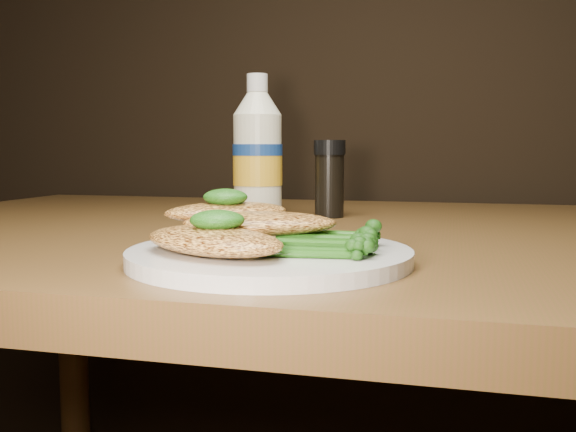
# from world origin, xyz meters

# --- Properties ---
(plate) EXTENTS (0.24, 0.24, 0.01)m
(plate) POSITION_xyz_m (0.04, 0.80, 0.76)
(plate) COLOR silver
(plate) RESTS_ON dining_table
(chicken_front) EXTENTS (0.15, 0.13, 0.02)m
(chicken_front) POSITION_xyz_m (0.01, 0.76, 0.77)
(chicken_front) COLOR #F2AB4D
(chicken_front) RESTS_ON plate
(chicken_mid) EXTENTS (0.15, 0.10, 0.02)m
(chicken_mid) POSITION_xyz_m (0.03, 0.81, 0.78)
(chicken_mid) COLOR #F2AB4D
(chicken_mid) RESTS_ON plate
(chicken_back) EXTENTS (0.13, 0.12, 0.02)m
(chicken_back) POSITION_xyz_m (-0.01, 0.84, 0.79)
(chicken_back) COLOR #F2AB4D
(chicken_back) RESTS_ON plate
(pesto_front) EXTENTS (0.05, 0.05, 0.02)m
(pesto_front) POSITION_xyz_m (0.01, 0.76, 0.79)
(pesto_front) COLOR black
(pesto_front) RESTS_ON chicken_front
(pesto_back) EXTENTS (0.05, 0.04, 0.02)m
(pesto_back) POSITION_xyz_m (-0.01, 0.83, 0.80)
(pesto_back) COLOR black
(pesto_back) RESTS_ON chicken_back
(broccolini_bundle) EXTENTS (0.13, 0.11, 0.02)m
(broccolini_bundle) POSITION_xyz_m (0.09, 0.80, 0.77)
(broccolini_bundle) COLOR #205613
(broccolini_bundle) RESTS_ON plate
(mayo_bottle) EXTENTS (0.09, 0.09, 0.20)m
(mayo_bottle) POSITION_xyz_m (-0.08, 1.16, 0.85)
(mayo_bottle) COLOR #F3F0CE
(mayo_bottle) RESTS_ON dining_table
(pepper_grinder) EXTENTS (0.05, 0.05, 0.11)m
(pepper_grinder) POSITION_xyz_m (0.02, 1.16, 0.80)
(pepper_grinder) COLOR black
(pepper_grinder) RESTS_ON dining_table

